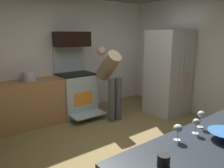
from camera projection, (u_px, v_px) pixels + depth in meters
ground_plane at (121, 156)px, 3.26m from camera, size 5.20×4.80×0.02m
wall_back at (55, 57)px, 4.78m from camera, size 5.20×0.12×2.60m
wall_right at (216, 59)px, 4.46m from camera, size 0.12×4.80×2.60m
lower_cabinet_run at (21, 105)px, 4.16m from camera, size 2.40×0.60×0.90m
oven_range at (76, 93)px, 4.85m from camera, size 0.76×0.99×1.53m
microwave at (72, 39)px, 4.65m from camera, size 0.74×0.38×0.32m
refrigerator at (168, 73)px, 4.86m from camera, size 0.84×0.78×1.88m
person_cook at (110, 76)px, 4.52m from camera, size 0.31×0.70×1.54m
mixing_bowl_small at (224, 135)px, 1.86m from camera, size 0.28×0.28×0.07m
wine_glass_mid at (178, 129)px, 1.83m from camera, size 0.08×0.08×0.15m
wine_glass_far at (201, 115)px, 2.08m from camera, size 0.07×0.07×0.17m
wine_glass_extra at (196, 123)px, 1.95m from camera, size 0.06×0.06×0.15m
mug_coffee at (163, 161)px, 1.47m from camera, size 0.09×0.09×0.09m
stock_pot at (29, 76)px, 4.16m from camera, size 0.27×0.27×0.20m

